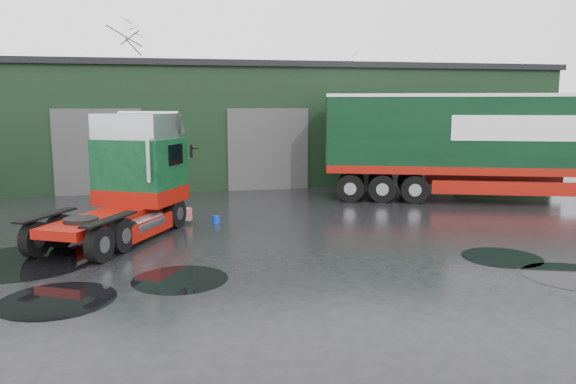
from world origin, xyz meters
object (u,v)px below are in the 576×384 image
at_px(tree_back_a, 124,96).
at_px(tree_back_b, 334,110).
at_px(wash_bucket, 216,219).
at_px(lorry_right, 486,147).
at_px(warehouse, 251,122).
at_px(hero_tractor, 110,178).

height_order(tree_back_a, tree_back_b, tree_back_a).
height_order(wash_bucket, tree_back_a, tree_back_a).
height_order(wash_bucket, tree_back_b, tree_back_b).
height_order(lorry_right, tree_back_a, tree_back_a).
distance_m(wash_bucket, tree_back_b, 26.26).
bearing_deg(warehouse, hero_tractor, -112.75).
xyz_separation_m(wash_bucket, tree_back_b, (11.16, 23.49, 3.62)).
height_order(warehouse, wash_bucket, warehouse).
xyz_separation_m(warehouse, tree_back_b, (8.00, 10.00, 0.59)).
bearing_deg(tree_back_a, hero_tractor, -86.63).
bearing_deg(hero_tractor, wash_bucket, 58.38).
distance_m(hero_tractor, wash_bucket, 4.31).
bearing_deg(wash_bucket, tree_back_b, 64.58).
relative_size(warehouse, tree_back_b, 4.32).
xyz_separation_m(warehouse, hero_tractor, (-6.50, -15.50, -1.18)).
bearing_deg(wash_bucket, lorry_right, 11.73).
relative_size(hero_tractor, tree_back_b, 0.85).
xyz_separation_m(warehouse, lorry_right, (8.82, -11.00, -0.81)).
distance_m(hero_tractor, lorry_right, 15.97).
bearing_deg(warehouse, tree_back_b, 51.34).
relative_size(tree_back_a, tree_back_b, 1.27).
xyz_separation_m(hero_tractor, tree_back_b, (14.50, 25.50, 1.77)).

